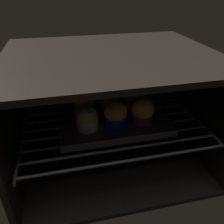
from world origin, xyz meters
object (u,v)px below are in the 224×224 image
object	(u,v)px
muffin_row0_col1	(117,114)
muffin_row1_col1	(108,102)
muffin_row0_col2	(142,111)
muffin_row1_col2	(133,98)
baking_tray	(112,119)
muffin_row1_col0	(84,103)
muffin_row0_col0	(87,118)

from	to	relation	value
muffin_row0_col1	muffin_row1_col1	bearing A→B (deg)	94.26
muffin_row0_col2	muffin_row1_col2	world-z (taller)	muffin_row1_col2
baking_tray	muffin_row1_col0	xyz separation A→B (cm)	(-8.13, 4.57, 4.23)
baking_tray	muffin_row0_col0	world-z (taller)	muffin_row0_col0
muffin_row0_col0	muffin_row1_col0	world-z (taller)	muffin_row1_col0
baking_tray	muffin_row1_col0	size ratio (longest dim) A/B	4.07
muffin_row0_col0	muffin_row0_col2	distance (cm)	16.48
muffin_row1_col0	muffin_row1_col2	bearing A→B (deg)	0.03
muffin_row0_col0	muffin_row1_col1	distance (cm)	11.38
muffin_row0_col0	muffin_row0_col1	bearing A→B (deg)	-3.85
muffin_row0_col0	baking_tray	bearing A→B (deg)	25.61
muffin_row1_col0	muffin_row1_col1	bearing A→B (deg)	-1.86
muffin_row1_col2	muffin_row1_col0	bearing A→B (deg)	-179.97
muffin_row0_col1	muffin_row1_col2	world-z (taller)	same
muffin_row0_col0	muffin_row1_col2	bearing A→B (deg)	27.28
muffin_row1_col2	muffin_row0_col1	bearing A→B (deg)	-131.34
baking_tray	muffin_row0_col2	world-z (taller)	muffin_row0_col2
baking_tray	muffin_row1_col2	xyz separation A→B (cm)	(8.30, 4.58, 4.39)
muffin_row0_col2	muffin_row1_col2	xyz separation A→B (cm)	(0.01, 8.96, 0.17)
baking_tray	muffin_row0_col1	world-z (taller)	muffin_row0_col1
muffin_row0_col0	muffin_row0_col2	world-z (taller)	muffin_row0_col2
baking_tray	muffin_row1_col2	distance (cm)	10.44
muffin_row1_col0	muffin_row0_col2	bearing A→B (deg)	-28.61
muffin_row0_col2	muffin_row1_col2	bearing A→B (deg)	89.93
muffin_row1_col2	muffin_row0_col2	bearing A→B (deg)	-90.07
muffin_row1_col1	muffin_row0_col0	bearing A→B (deg)	-133.59
baking_tray	muffin_row0_col0	bearing A→B (deg)	-154.39
muffin_row1_col0	muffin_row1_col2	distance (cm)	16.42
muffin_row1_col0	muffin_row1_col1	world-z (taller)	muffin_row1_col0
muffin_row0_col2	muffin_row1_col0	distance (cm)	18.69
muffin_row0_col2	muffin_row1_col2	size ratio (longest dim) A/B	0.98
muffin_row0_col0	muffin_row1_col1	bearing A→B (deg)	46.41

